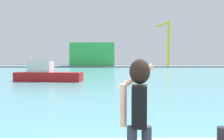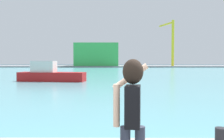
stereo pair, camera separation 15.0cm
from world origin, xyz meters
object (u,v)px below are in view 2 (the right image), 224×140
(person_photographer, at_px, (132,109))
(boat_moored, at_px, (50,74))
(harbor_bollard, at_px, (221,136))
(warehouse_left, at_px, (97,55))
(port_crane, at_px, (171,39))

(person_photographer, xyz_separation_m, boat_moored, (-7.58, 23.99, -0.87))
(harbor_bollard, relative_size, warehouse_left, 0.02)
(person_photographer, height_order, warehouse_left, warehouse_left)
(boat_moored, height_order, port_crane, port_crane)
(port_crane, bearing_deg, harbor_bollard, -102.91)
(boat_moored, distance_m, port_crane, 70.68)
(person_photographer, distance_m, port_crane, 90.66)
(boat_moored, bearing_deg, warehouse_left, 97.08)
(person_photographer, height_order, port_crane, port_crane)
(person_photographer, relative_size, port_crane, 0.10)
(harbor_bollard, distance_m, port_crane, 88.69)
(person_photographer, distance_m, harbor_bollard, 2.73)
(boat_moored, relative_size, warehouse_left, 0.48)
(harbor_bollard, height_order, warehouse_left, warehouse_left)
(warehouse_left, bearing_deg, port_crane, -4.39)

